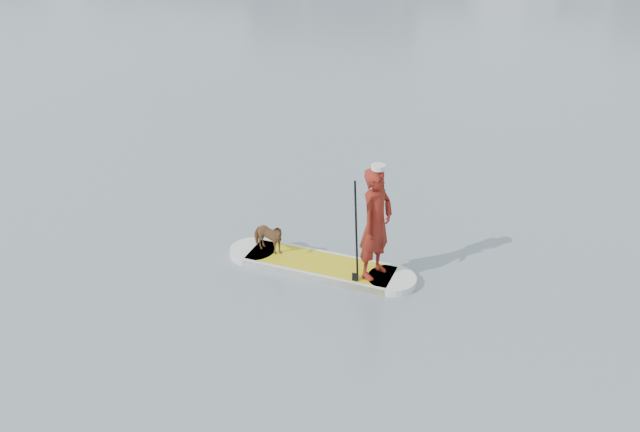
# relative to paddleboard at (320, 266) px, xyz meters

# --- Properties ---
(ground) EXTENTS (140.00, 140.00, 0.00)m
(ground) POSITION_rel_paddleboard_xyz_m (1.32, -2.74, -0.06)
(ground) COLOR slate
(ground) RESTS_ON ground
(paddleboard) EXTENTS (3.26, 1.26, 0.12)m
(paddleboard) POSITION_rel_paddleboard_xyz_m (0.00, 0.00, 0.00)
(paddleboard) COLOR gold
(paddleboard) RESTS_ON ground
(paddler) EXTENTS (0.71, 0.81, 1.86)m
(paddler) POSITION_rel_paddleboard_xyz_m (0.93, -0.17, 0.99)
(paddler) COLOR maroon
(paddler) RESTS_ON paddleboard
(white_cap) EXTENTS (0.22, 0.22, 0.07)m
(white_cap) POSITION_rel_paddleboard_xyz_m (0.93, -0.17, 1.96)
(white_cap) COLOR silver
(white_cap) RESTS_ON paddler
(dog) EXTENTS (0.74, 0.53, 0.57)m
(dog) POSITION_rel_paddleboard_xyz_m (-0.94, 0.17, 0.34)
(dog) COLOR #55311D
(dog) RESTS_ON paddleboard
(paddle) EXTENTS (0.10, 0.30, 2.00)m
(paddle) POSITION_rel_paddleboard_xyz_m (0.66, -0.44, 0.74)
(paddle) COLOR black
(paddle) RESTS_ON ground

